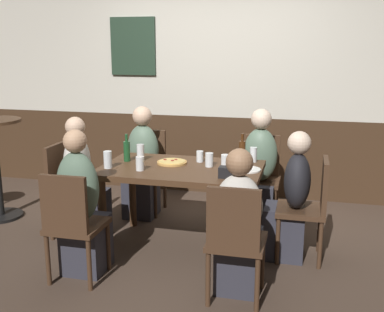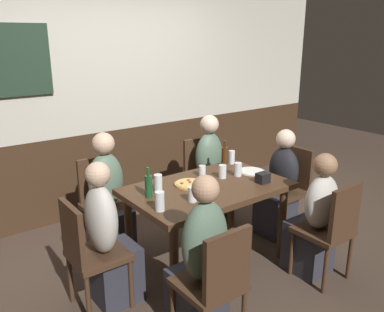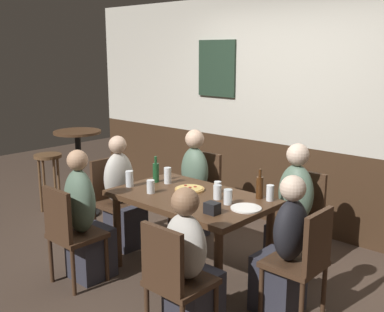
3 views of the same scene
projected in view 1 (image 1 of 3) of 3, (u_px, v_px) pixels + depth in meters
ground_plane at (181, 245)px, 4.27m from camera, size 12.00×12.00×0.00m
wall_back at (217, 87)px, 5.53m from camera, size 6.40×0.13×2.60m
dining_table at (181, 177)px, 4.12m from camera, size 1.40×0.86×0.74m
chair_left_near at (72, 221)px, 3.50m from camera, size 0.40×0.40×0.88m
chair_right_near at (235, 237)px, 3.21m from camera, size 0.40×0.40×0.88m
chair_head_west at (67, 185)px, 4.42m from camera, size 0.40×0.40×0.88m
chair_head_east at (310, 203)px, 3.90m from camera, size 0.40×0.40×0.88m
chair_right_far at (261, 173)px, 4.82m from camera, size 0.40×0.40×0.88m
chair_left_far at (147, 166)px, 5.10m from camera, size 0.40×0.40×0.88m
person_left_near at (82, 214)px, 3.66m from camera, size 0.34×0.37×1.18m
person_right_near at (239, 233)px, 3.38m from camera, size 0.34×0.37×1.10m
person_head_west at (83, 187)px, 4.39m from camera, size 0.37×0.34×1.15m
person_head_east at (290, 206)px, 3.94m from camera, size 0.37×0.34×1.10m
person_right_far at (259, 177)px, 4.66m from camera, size 0.34×0.37×1.18m
person_left_far at (142, 170)px, 4.95m from camera, size 0.34×0.37×1.17m
pizza at (172, 162)px, 4.23m from camera, size 0.27×0.27×0.03m
pint_glass_stout at (108, 161)px, 4.06m from camera, size 0.07×0.07×0.15m
highball_clear at (209, 160)px, 4.11m from camera, size 0.07×0.07×0.12m
tumbler_short at (141, 154)px, 4.31m from camera, size 0.07×0.07×0.16m
tumbler_water at (140, 164)px, 3.98m from camera, size 0.07×0.07×0.12m
pint_glass_pale at (253, 155)px, 4.27m from camera, size 0.06×0.06×0.14m
beer_glass_half at (200, 157)px, 4.28m from camera, size 0.07×0.07×0.10m
pint_glass_amber at (225, 162)px, 4.03m from camera, size 0.07×0.07×0.13m
beer_bottle_green at (127, 151)px, 4.29m from camera, size 0.06×0.06×0.25m
beer_bottle_brown at (242, 150)px, 4.28m from camera, size 0.06×0.06×0.26m
plate_white_large at (246, 169)px, 4.00m from camera, size 0.25×0.25×0.01m
condiment_caddy at (226, 172)px, 3.77m from camera, size 0.11×0.09×0.09m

